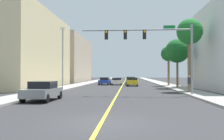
{
  "coord_description": "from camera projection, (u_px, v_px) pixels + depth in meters",
  "views": [
    {
      "loc": [
        1.12,
        -9.94,
        1.98
      ],
      "look_at": [
        -1.02,
        21.02,
        2.53
      ],
      "focal_mm": 38.78,
      "sensor_mm": 36.0,
      "label": 1
    }
  ],
  "objects": [
    {
      "name": "palm_mid",
      "position": [
        177.0,
        51.0,
        34.04
      ],
      "size": [
        3.37,
        3.37,
        6.81
      ],
      "color": "brown",
      "rests_on": "sidewalk_right"
    },
    {
      "name": "car_white",
      "position": [
        117.0,
        81.0,
        44.88
      ],
      "size": [
        2.05,
        3.93,
        1.34
      ],
      "rotation": [
        0.0,
        0.0,
        0.04
      ],
      "color": "white",
      "rests_on": "ground"
    },
    {
      "name": "building_left_near",
      "position": [
        1.0,
        50.0,
        37.28
      ],
      "size": [
        16.34,
        21.68,
        11.32
      ],
      "primitive_type": "cube",
      "color": "beige",
      "rests_on": "ground"
    },
    {
      "name": "ground",
      "position": [
        123.0,
        83.0,
        51.85
      ],
      "size": [
        192.0,
        192.0,
        0.0
      ],
      "primitive_type": "plane",
      "color": "#2D2D30"
    },
    {
      "name": "lane_marking_center",
      "position": [
        123.0,
        83.0,
        51.85
      ],
      "size": [
        0.16,
        144.0,
        0.01
      ],
      "primitive_type": "cube",
      "color": "yellow",
      "rests_on": "ground"
    },
    {
      "name": "sidewalk_left",
      "position": [
        87.0,
        83.0,
        52.4
      ],
      "size": [
        2.77,
        168.0,
        0.15
      ],
      "primitive_type": "cube",
      "color": "#9E9B93",
      "rests_on": "ground"
    },
    {
      "name": "traffic_signal_mast",
      "position": [
        154.0,
        42.0,
        22.64
      ],
      "size": [
        10.38,
        0.36,
        6.45
      ],
      "color": "gray",
      "rests_on": "sidewalk_right"
    },
    {
      "name": "building_left_far",
      "position": [
        56.0,
        60.0,
        63.48
      ],
      "size": [
        14.96,
        23.29,
        11.49
      ],
      "primitive_type": "cube",
      "color": "tan",
      "rests_on": "ground"
    },
    {
      "name": "car_blue",
      "position": [
        105.0,
        81.0,
        45.29
      ],
      "size": [
        2.06,
        4.41,
        1.4
      ],
      "rotation": [
        0.0,
        0.0,
        -0.05
      ],
      "color": "#1E389E",
      "rests_on": "ground"
    },
    {
      "name": "palm_near",
      "position": [
        190.0,
        33.0,
        27.59
      ],
      "size": [
        2.94,
        2.94,
        8.19
      ],
      "color": "brown",
      "rests_on": "sidewalk_right"
    },
    {
      "name": "car_green",
      "position": [
        131.0,
        80.0,
        47.63
      ],
      "size": [
        2.02,
        4.38,
        1.48
      ],
      "rotation": [
        0.0,
        0.0,
        0.04
      ],
      "color": "#196638",
      "rests_on": "ground"
    },
    {
      "name": "car_yellow",
      "position": [
        133.0,
        82.0,
        40.78
      ],
      "size": [
        2.0,
        4.01,
        1.42
      ],
      "rotation": [
        0.0,
        0.0,
        -0.04
      ],
      "color": "gold",
      "rests_on": "ground"
    },
    {
      "name": "street_lamp",
      "position": [
        63.0,
        55.0,
        30.04
      ],
      "size": [
        0.56,
        0.28,
        7.65
      ],
      "color": "gray",
      "rests_on": "sidewalk_left"
    },
    {
      "name": "palm_far",
      "position": [
        169.0,
        54.0,
        40.53
      ],
      "size": [
        2.54,
        2.54,
        6.56
      ],
      "color": "brown",
      "rests_on": "sidewalk_right"
    },
    {
      "name": "car_gray",
      "position": [
        43.0,
        91.0,
        18.06
      ],
      "size": [
        1.99,
        4.1,
        1.46
      ],
      "rotation": [
        0.0,
        0.0,
        3.12
      ],
      "color": "slate",
      "rests_on": "ground"
    },
    {
      "name": "sidewalk_right",
      "position": [
        161.0,
        83.0,
        51.31
      ],
      "size": [
        2.77,
        168.0,
        0.15
      ],
      "primitive_type": "cube",
      "color": "#9E9B93",
      "rests_on": "ground"
    },
    {
      "name": "pedestrian",
      "position": [
        189.0,
        84.0,
        24.74
      ],
      "size": [
        0.38,
        0.38,
        1.7
      ],
      "rotation": [
        0.0,
        0.0,
        2.97
      ],
      "color": "#726651",
      "rests_on": "sidewalk_right"
    }
  ]
}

